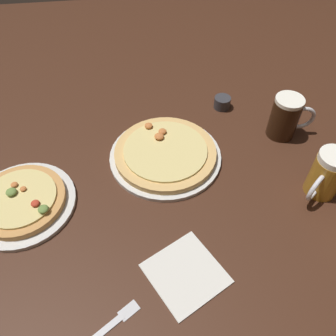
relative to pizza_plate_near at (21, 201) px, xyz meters
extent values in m
cube|color=#3D2114|center=(0.40, 0.06, -0.03)|extent=(2.40, 2.40, 0.03)
cylinder|color=silver|center=(0.00, 0.00, -0.01)|extent=(0.28, 0.28, 0.01)
cylinder|color=tan|center=(0.00, 0.00, 0.01)|extent=(0.23, 0.23, 0.02)
cylinder|color=#DBC67A|center=(0.00, 0.00, 0.02)|extent=(0.19, 0.19, 0.01)
ellipsoid|color=#C67038|center=(-0.02, 0.04, 0.02)|extent=(0.02, 0.02, 0.01)
ellipsoid|color=#B73823|center=(0.05, -0.03, 0.03)|extent=(0.02, 0.02, 0.01)
ellipsoid|color=olive|center=(-0.02, 0.01, 0.03)|extent=(0.03, 0.03, 0.01)
ellipsoid|color=#C67038|center=(0.01, 0.02, 0.02)|extent=(0.02, 0.02, 0.01)
ellipsoid|color=olive|center=(0.07, -0.05, 0.03)|extent=(0.03, 0.03, 0.01)
cylinder|color=silver|center=(0.40, 0.12, -0.01)|extent=(0.33, 0.33, 0.01)
cylinder|color=tan|center=(0.40, 0.12, 0.01)|extent=(0.30, 0.30, 0.02)
cylinder|color=#DBC67A|center=(0.40, 0.12, 0.02)|extent=(0.25, 0.25, 0.01)
ellipsoid|color=#C67038|center=(0.36, 0.22, 0.03)|extent=(0.02, 0.02, 0.01)
ellipsoid|color=#C67038|center=(0.40, 0.19, 0.03)|extent=(0.02, 0.02, 0.01)
ellipsoid|color=#C67038|center=(0.39, 0.17, 0.03)|extent=(0.03, 0.03, 0.01)
cylinder|color=#B27A23|center=(0.80, -0.05, 0.04)|extent=(0.09, 0.09, 0.12)
cylinder|color=white|center=(0.80, -0.05, 0.11)|extent=(0.08, 0.08, 0.02)
torus|color=silver|center=(0.76, -0.09, 0.04)|extent=(0.07, 0.06, 0.08)
cylinder|color=black|center=(0.77, 0.18, 0.05)|extent=(0.09, 0.09, 0.13)
cylinder|color=white|center=(0.77, 0.18, 0.11)|extent=(0.09, 0.09, 0.01)
torus|color=silver|center=(0.83, 0.17, 0.05)|extent=(0.08, 0.02, 0.08)
cylinder|color=#333338|center=(0.62, 0.33, 0.00)|extent=(0.06, 0.06, 0.04)
cube|color=silver|center=(0.40, -0.25, -0.01)|extent=(0.21, 0.21, 0.01)
cube|color=silver|center=(0.26, -0.31, -0.01)|extent=(0.05, 0.04, 0.00)
camera|label=1|loc=(0.31, -0.58, 0.74)|focal=37.11mm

